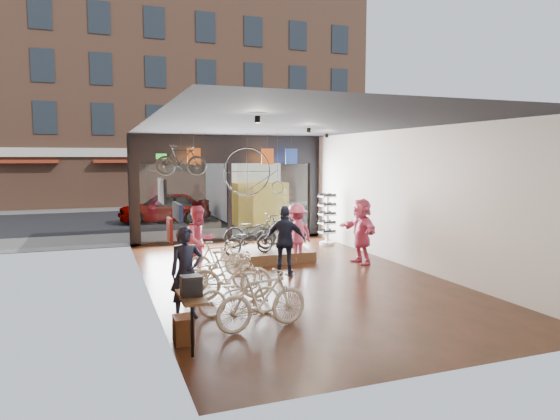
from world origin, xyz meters
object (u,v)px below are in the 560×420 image
display_bike_right (254,230)px  customer_2 (285,241)px  floor_bike_2 (239,294)px  floor_bike_3 (230,275)px  sunglasses_rack (327,219)px  customer_1 (200,241)px  floor_bike_4 (220,272)px  penny_farthing (257,173)px  display_platform (267,254)px  display_bike_mid (281,231)px  customer_0 (186,272)px  customer_3 (296,233)px  hung_bike (181,160)px  street_car (164,207)px  floor_bike_1 (262,300)px  customer_5 (361,231)px  floor_bike_5 (218,259)px  display_bike_left (249,240)px  box_truck (246,192)px

display_bike_right → customer_2: (0.00, -2.71, 0.11)m
floor_bike_2 → display_bike_right: size_ratio=0.85×
floor_bike_3 → sunglasses_rack: 7.33m
customer_1 → customer_2: bearing=-43.6°
floor_bike_4 → penny_farthing: penny_farthing is taller
display_platform → display_bike_mid: 0.82m
sunglasses_rack → customer_0: bearing=-151.2°
floor_bike_2 → floor_bike_3: bearing=-2.0°
display_platform → customer_0: 5.65m
customer_3 → customer_2: bearing=36.8°
hung_bike → display_platform: bearing=-126.4°
floor_bike_3 → hung_bike: size_ratio=1.13×
street_car → sunglasses_rack: bearing=29.3°
floor_bike_1 → customer_5: customer_5 is taller
floor_bike_5 → display_bike_mid: (2.36, 1.78, 0.34)m
customer_3 → floor_bike_3: bearing=27.0°
floor_bike_3 → sunglasses_rack: size_ratio=0.99×
customer_0 → sunglasses_rack: size_ratio=0.97×
floor_bike_2 → display_bike_left: size_ratio=1.02×
floor_bike_2 → customer_2: bearing=-32.5°
customer_3 → customer_5: (1.69, -0.74, 0.08)m
floor_bike_5 → customer_2: (1.66, -0.39, 0.43)m
customer_0 → display_bike_mid: bearing=43.7°
penny_farthing → hung_bike: 2.53m
street_car → customer_0: bearing=-5.7°
floor_bike_1 → customer_0: 1.61m
street_car → display_bike_left: 10.35m
floor_bike_4 → customer_1: size_ratio=0.94×
customer_5 → street_car: bearing=-162.5°
floor_bike_2 → display_bike_left: (1.47, 4.23, 0.29)m
display_bike_mid → customer_1: bearing=108.4°
floor_bike_4 → penny_farthing: (2.47, 5.00, 2.06)m
display_bike_right → customer_1: size_ratio=1.04×
customer_0 → penny_farthing: bearing=53.6°
display_platform → sunglasses_rack: sunglasses_rack is taller
customer_3 → street_car: bearing=-98.1°
floor_bike_5 → sunglasses_rack: (4.66, 3.39, 0.43)m
floor_bike_1 → customer_0: customer_0 is taller
box_truck → customer_5: (0.39, -10.19, -0.47)m
display_bike_right → hung_bike: hung_bike is taller
floor_bike_5 → customer_2: 1.76m
customer_5 → customer_1: bearing=-93.3°
penny_farthing → customer_2: bearing=-97.7°
customer_3 → hung_bike: bearing=-64.3°
floor_bike_1 → customer_2: (1.81, 3.60, 0.37)m
street_car → customer_3: bearing=12.8°
floor_bike_5 → display_bike_right: bearing=-38.4°
customer_2 → customer_5: 2.63m
customer_2 → customer_5: customer_5 is taller
display_bike_right → display_bike_mid: bearing=-127.6°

